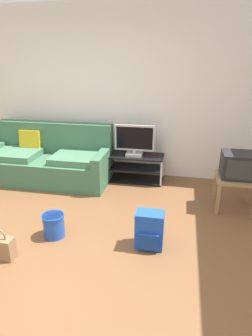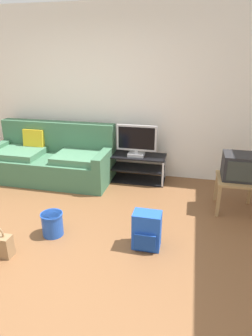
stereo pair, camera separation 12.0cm
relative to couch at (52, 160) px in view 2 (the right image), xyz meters
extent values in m
cube|color=brown|center=(0.75, -1.89, -0.34)|extent=(9.00, 9.80, 0.02)
cube|color=silver|center=(0.75, 0.56, 1.02)|extent=(9.00, 0.10, 2.70)
cube|color=#3D6B4C|center=(0.01, -0.06, -0.13)|extent=(1.99, 0.86, 0.40)
cube|color=#3D6B4C|center=(0.01, 0.27, 0.32)|extent=(1.99, 0.20, 0.51)
cube|color=#3D6B4C|center=(-0.92, -0.06, 0.15)|extent=(0.14, 0.86, 0.16)
cube|color=#3D6B4C|center=(0.93, -0.06, 0.15)|extent=(0.14, 0.86, 0.16)
cube|color=#477857|center=(-0.54, -0.12, 0.12)|extent=(0.79, 0.60, 0.10)
cube|color=#477857|center=(0.55, -0.12, 0.12)|extent=(0.79, 0.60, 0.10)
cube|color=gold|center=(-0.38, 0.15, 0.27)|extent=(0.36, 0.16, 0.37)
cube|color=black|center=(1.38, 0.23, 0.10)|extent=(0.94, 0.42, 0.02)
cube|color=black|center=(1.38, 0.23, -0.11)|extent=(0.90, 0.40, 0.02)
cube|color=black|center=(1.38, 0.23, -0.32)|extent=(0.94, 0.42, 0.02)
cylinder|color=#B7B7BC|center=(0.93, 0.03, -0.11)|extent=(0.03, 0.03, 0.43)
cylinder|color=#B7B7BC|center=(1.84, 0.03, -0.11)|extent=(0.03, 0.03, 0.43)
cylinder|color=#B7B7BC|center=(0.93, 0.42, -0.11)|extent=(0.03, 0.03, 0.43)
cylinder|color=#B7B7BC|center=(1.84, 0.42, -0.11)|extent=(0.03, 0.03, 0.43)
cube|color=#B2B2B7|center=(1.38, 0.21, 0.13)|extent=(0.25, 0.22, 0.05)
cube|color=#B2B2B7|center=(1.38, 0.21, 0.18)|extent=(0.05, 0.04, 0.04)
cube|color=#B2B2B7|center=(1.38, 0.21, 0.40)|extent=(0.64, 0.04, 0.41)
cube|color=black|center=(1.38, 0.18, 0.40)|extent=(0.58, 0.01, 0.35)
cube|color=#9E7A4C|center=(2.85, -0.45, 0.11)|extent=(0.51, 0.51, 0.03)
cube|color=#9E7A4C|center=(2.62, -0.68, -0.11)|extent=(0.04, 0.04, 0.42)
cube|color=#9E7A4C|center=(2.62, -0.23, -0.11)|extent=(0.04, 0.04, 0.42)
cube|color=#9E7A4C|center=(3.07, -0.23, -0.11)|extent=(0.04, 0.04, 0.42)
cube|color=#232326|center=(2.85, -0.43, 0.29)|extent=(0.41, 0.37, 0.33)
cube|color=#333833|center=(2.85, -0.62, 0.29)|extent=(0.34, 0.01, 0.25)
cube|color=blue|center=(1.84, -1.51, -0.12)|extent=(0.30, 0.19, 0.42)
cube|color=navy|center=(1.84, -1.63, -0.19)|extent=(0.23, 0.04, 0.18)
cylinder|color=navy|center=(1.76, -1.40, -0.10)|extent=(0.04, 0.04, 0.33)
cylinder|color=navy|center=(1.92, -1.40, -0.10)|extent=(0.04, 0.04, 0.33)
cylinder|color=blue|center=(0.74, -1.53, -0.19)|extent=(0.24, 0.24, 0.27)
cylinder|color=blue|center=(0.74, -1.53, -0.06)|extent=(0.25, 0.25, 0.02)
camera|label=1|loc=(2.10, -4.14, 1.63)|focal=30.84mm
camera|label=2|loc=(2.21, -4.11, 1.63)|focal=30.84mm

